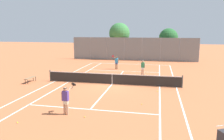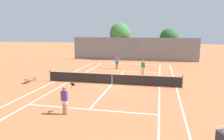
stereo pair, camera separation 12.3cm
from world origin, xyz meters
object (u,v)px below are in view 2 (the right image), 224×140
Objects in this scene: loose_tennis_ball_1 at (17,122)px; courtside_bench at (31,78)px; player_near_side at (65,99)px; player_far_left at (117,62)px; player_far_right at (143,67)px; tree_behind_left at (120,34)px; tennis_net at (112,79)px; loose_tennis_ball_3 at (141,104)px; loose_tennis_ball_0 at (84,117)px; tree_behind_right at (169,38)px; loose_tennis_ball_2 at (157,91)px; loose_tennis_ball_4 at (105,76)px.

loose_tennis_ball_1 is 9.28m from courtside_bench.
player_near_side reaches higher than courtside_bench.
player_far_left is 1.11× the size of player_far_right.
loose_tennis_ball_1 is at bearing -91.29° from tree_behind_left.
loose_tennis_ball_3 is (2.99, -4.88, -0.48)m from tennis_net.
player_far_right is 1.07× the size of courtside_bench.
loose_tennis_ball_1 is (-3.15, -1.42, 0.00)m from loose_tennis_ball_0.
tennis_net is 2.03× the size of tree_behind_left.
loose_tennis_ball_1 is 28.43m from tree_behind_right.
tennis_net is 7.56m from player_far_left.
tennis_net is 181.82× the size of loose_tennis_ball_2.
loose_tennis_ball_0 is 1.00× the size of loose_tennis_ball_2.
tree_behind_left is (-1.45, 9.89, 3.20)m from player_far_left.
loose_tennis_ball_2 is 1.00× the size of loose_tennis_ball_3.
tennis_net reaches higher than loose_tennis_ball_2.
tree_behind_right reaches higher than loose_tennis_ball_3.
player_far_left is 26.88× the size of loose_tennis_ball_4.
tennis_net is 7.50× the size of player_far_right.
player_near_side is at bearing -104.36° from tree_behind_right.
tennis_net reaches higher than courtside_bench.
player_far_right is 14.06m from tree_behind_left.
loose_tennis_ball_0 is 1.00× the size of loose_tennis_ball_3.
tree_behind_right is (8.46, 26.93, 3.40)m from loose_tennis_ball_1.
player_far_right reaches higher than tennis_net.
tree_behind_right reaches higher than loose_tennis_ball_2.
player_far_right is 13.88m from tree_behind_right.
tennis_net is 4.29m from loose_tennis_ball_2.
tree_behind_left is at bearing 93.21° from player_near_side.
player_far_left is 16.69m from loose_tennis_ball_1.
tree_behind_left reaches higher than courtside_bench.
loose_tennis_ball_3 is 0.01× the size of tree_behind_left.
loose_tennis_ball_4 is at bearing 138.63° from loose_tennis_ball_2.
player_far_right is 4.19m from loose_tennis_ball_4.
player_far_right is 6.42m from loose_tennis_ball_2.
loose_tennis_ball_2 is (1.59, -6.16, -0.88)m from player_far_right.
loose_tennis_ball_3 is at bearing -20.89° from courtside_bench.
loose_tennis_ball_0 is 7.18m from loose_tennis_ball_2.
tree_behind_right is (1.43, 19.47, 3.40)m from loose_tennis_ball_2.
loose_tennis_ball_1 is 12.37m from loose_tennis_ball_4.
loose_tennis_ball_0 is 3.46m from loose_tennis_ball_1.
loose_tennis_ball_1 is at bearing -97.03° from player_far_left.
loose_tennis_ball_4 is (1.58, 12.27, 0.00)m from loose_tennis_ball_1.
tennis_net is 5.74m from loose_tennis_ball_3.
courtside_bench is 0.30× the size of tree_behind_right.
player_far_left is at bearing 97.94° from tennis_net.
loose_tennis_ball_4 is 0.01× the size of tree_behind_right.
loose_tennis_ball_2 is 11.45m from courtside_bench.
loose_tennis_ball_2 and loose_tennis_ball_4 have the same top height.
player_far_left is 12.47m from tree_behind_right.
loose_tennis_ball_4 is 7.25m from courtside_bench.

